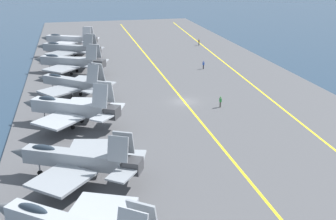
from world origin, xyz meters
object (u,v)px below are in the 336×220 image
at_px(parked_jet_fourth, 71,108).
at_px(parked_jet_sixth, 70,62).
at_px(crew_blue_vest, 203,65).
at_px(crew_brown_vest, 199,42).
at_px(parked_jet_seventh, 69,48).
at_px(parked_jet_third, 76,159).
at_px(parked_jet_fifth, 73,83).
at_px(parked_jet_eighth, 70,39).
at_px(crew_green_vest, 220,101).

height_order(parked_jet_fourth, parked_jet_sixth, parked_jet_fourth).
bearing_deg(crew_blue_vest, parked_jet_fourth, 133.74).
bearing_deg(crew_brown_vest, parked_jet_seventh, 103.18).
height_order(parked_jet_third, crew_brown_vest, parked_jet_third).
bearing_deg(parked_jet_fifth, crew_brown_vest, -41.47).
bearing_deg(parked_jet_sixth, parked_jet_eighth, -0.31).
xyz_separation_m(parked_jet_third, parked_jet_fifth, (29.96, -0.09, 0.04)).
distance_m(parked_jet_third, crew_green_vest, 30.20).
xyz_separation_m(parked_jet_fourth, crew_blue_vest, (27.26, -28.49, -1.74)).
distance_m(parked_jet_fifth, parked_jet_sixth, 16.51).
height_order(parked_jet_third, parked_jet_seventh, parked_jet_seventh).
bearing_deg(parked_jet_eighth, parked_jet_third, -179.89).
height_order(parked_jet_third, parked_jet_sixth, parked_jet_sixth).
bearing_deg(crew_green_vest, crew_blue_vest, -11.13).
height_order(parked_jet_sixth, parked_jet_seventh, parked_jet_sixth).
distance_m(parked_jet_third, crew_brown_vest, 77.50).
xyz_separation_m(crew_green_vest, crew_brown_vest, (50.04, -11.54, -0.02)).
bearing_deg(parked_jet_third, crew_green_vest, -50.49).
distance_m(parked_jet_eighth, crew_blue_vest, 41.67).
height_order(parked_jet_third, parked_jet_fifth, parked_jet_fifth).
xyz_separation_m(parked_jet_eighth, crew_blue_vest, (-30.61, -28.25, -1.25)).
xyz_separation_m(parked_jet_third, crew_blue_vest, (43.79, -28.11, -1.57)).
distance_m(parked_jet_seventh, parked_jet_eighth, 13.41).
height_order(parked_jet_fifth, parked_jet_sixth, parked_jet_fifth).
bearing_deg(parked_jet_third, parked_jet_seventh, 0.34).
bearing_deg(parked_jet_fourth, parked_jet_fifth, -2.02).
bearing_deg(parked_jet_third, crew_brown_vest, -26.69).
distance_m(parked_jet_sixth, crew_green_vest, 36.07).
height_order(parked_jet_fifth, crew_blue_vest, parked_jet_fifth).
relative_size(parked_jet_sixth, crew_blue_vest, 8.96).
xyz_separation_m(parked_jet_fifth, parked_jet_seventh, (31.03, 0.46, -0.16)).
bearing_deg(crew_blue_vest, parked_jet_seventh, 58.86).
distance_m(parked_jet_fifth, parked_jet_eighth, 44.44).
height_order(parked_jet_eighth, crew_green_vest, parked_jet_eighth).
relative_size(parked_jet_fifth, parked_jet_sixth, 0.88).
distance_m(parked_jet_sixth, parked_jet_seventh, 14.53).
bearing_deg(parked_jet_eighth, parked_jet_fifth, -179.70).
height_order(crew_blue_vest, crew_brown_vest, crew_brown_vest).
distance_m(parked_jet_fourth, crew_blue_vest, 39.47).
bearing_deg(parked_jet_fifth, crew_blue_vest, -63.73).
height_order(parked_jet_seventh, crew_brown_vest, parked_jet_seventh).
distance_m(parked_jet_third, parked_jet_eighth, 74.40).
distance_m(parked_jet_fourth, parked_jet_seventh, 44.46).
xyz_separation_m(parked_jet_fifth, parked_jet_sixth, (16.51, 0.38, -0.06)).
xyz_separation_m(parked_jet_sixth, parked_jet_seventh, (14.53, 0.07, -0.10)).
relative_size(parked_jet_seventh, crew_blue_vest, 9.24).
bearing_deg(parked_jet_seventh, crew_green_vest, -150.52).
distance_m(crew_blue_vest, crew_green_vest, 25.07).
distance_m(parked_jet_fourth, parked_jet_fifth, 13.44).
relative_size(parked_jet_fifth, crew_blue_vest, 7.85).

